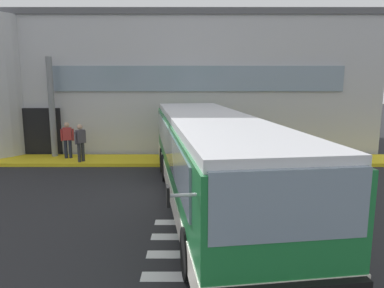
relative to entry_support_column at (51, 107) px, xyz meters
name	(u,v)px	position (x,y,z in m)	size (l,w,h in m)	color
ground_plane	(168,195)	(5.78, -5.40, -2.48)	(80.00, 90.00, 0.02)	#232326
bay_paint_stripes	(247,254)	(7.78, -9.60, -2.47)	(4.40, 3.96, 0.01)	silver
terminal_building	(168,83)	(5.09, 6.20, 1.04)	(21.82, 13.80, 7.04)	#B7B7BC
boarding_curb	(174,160)	(5.78, -0.60, -2.40)	(24.02, 2.00, 0.15)	yellow
entry_support_column	(51,107)	(0.00, 0.00, 0.00)	(0.28, 0.28, 4.64)	slate
bus_main_foreground	(210,161)	(7.13, -6.31, -1.14)	(4.20, 12.27, 2.70)	#1E7238
passenger_near_column	(67,138)	(0.79, -0.42, -1.36)	(0.58, 0.44, 1.68)	#1E2338
passenger_by_doorway	(80,141)	(1.63, -1.19, -1.39)	(0.40, 0.50, 1.68)	#2D2D33
safety_bollard_yellow	(257,158)	(9.39, -1.80, -2.02)	(0.18, 0.18, 0.90)	yellow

